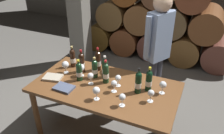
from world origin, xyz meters
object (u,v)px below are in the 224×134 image
wine_glass_0 (163,85)px  sommelier_presenting (158,46)px  wine_bottle_0 (82,62)px  wine_bottle_8 (149,80)px  wine_bottle_7 (105,68)px  wine_glass_3 (96,91)px  wine_glass_2 (122,98)px  wine_glass_6 (118,78)px  wine_bottle_4 (106,73)px  wine_glass_8 (81,68)px  wine_bottle_6 (138,82)px  wine_glass_4 (151,94)px  leather_ledger (53,77)px  wine_glass_1 (114,84)px  wine_bottle_2 (79,71)px  tasting_notebook (64,88)px  wine_glass_7 (91,76)px  wine_bottle_3 (73,58)px  wine_bottle_5 (95,69)px  wine_bottle_1 (98,61)px  dining_table (105,92)px  wine_glass_5 (65,65)px

wine_glass_0 → sommelier_presenting: sommelier_presenting is taller
wine_bottle_0 → wine_bottle_8: size_ratio=1.04×
wine_bottle_7 → wine_glass_3: (0.11, -0.44, -0.02)m
wine_glass_2 → wine_glass_6: (-0.18, 0.32, -0.00)m
wine_bottle_4 → wine_glass_8: size_ratio=1.83×
wine_bottle_6 → wine_bottle_7: size_ratio=1.06×
wine_glass_4 → leather_ledger: (-1.22, -0.05, -0.09)m
wine_glass_1 → wine_glass_8: bearing=164.0°
wine_glass_8 → wine_bottle_6: bearing=-3.8°
wine_bottle_2 → wine_bottle_7: (0.26, 0.18, 0.01)m
wine_bottle_7 → tasting_notebook: size_ratio=1.34×
wine_bottle_2 → wine_glass_7: bearing=-7.3°
wine_glass_7 → wine_glass_8: (-0.20, 0.11, 0.01)m
wine_glass_4 → tasting_notebook: (-0.97, -0.18, -0.09)m
wine_bottle_3 → wine_glass_4: 1.20m
wine_glass_4 → leather_ledger: bearing=-177.9°
wine_bottle_7 → wine_glass_3: size_ratio=1.91×
tasting_notebook → wine_bottle_5: bearing=63.0°
wine_bottle_0 → wine_glass_8: (0.04, -0.09, -0.02)m
wine_glass_1 → sommelier_presenting: 0.88m
wine_bottle_1 → wine_bottle_2: (-0.10, -0.31, -0.01)m
wine_bottle_8 → wine_glass_6: bearing=-169.9°
wine_bottle_6 → leather_ledger: (-1.05, -0.15, -0.12)m
wine_bottle_1 → wine_glass_6: (0.38, -0.24, -0.03)m
wine_glass_3 → sommelier_presenting: 1.10m
wine_bottle_3 → wine_glass_8: size_ratio=1.81×
wine_glass_3 → tasting_notebook: size_ratio=0.70×
wine_glass_6 → wine_glass_1: bearing=-88.9°
wine_bottle_7 → wine_bottle_8: (0.57, -0.05, 0.00)m
wine_glass_1 → wine_bottle_3: bearing=156.9°
wine_glass_8 → wine_glass_7: bearing=-29.9°
wine_bottle_8 → wine_glass_2: wine_bottle_8 is taller
wine_glass_7 → dining_table: bearing=10.1°
wine_glass_8 → wine_glass_4: bearing=-9.3°
wine_glass_0 → wine_bottle_1: bearing=168.7°
dining_table → wine_bottle_1: 0.45m
leather_ledger → sommelier_presenting: 1.41m
wine_glass_2 → wine_glass_5: size_ratio=0.90×
wine_bottle_4 → wine_glass_1: 0.22m
wine_bottle_1 → wine_bottle_5: size_ratio=1.15×
wine_bottle_3 → tasting_notebook: bearing=-69.4°
wine_bottle_2 → wine_bottle_4: 0.33m
wine_bottle_6 → wine_glass_6: wine_bottle_6 is taller
wine_bottle_4 → wine_glass_5: (-0.56, -0.01, -0.02)m
wine_bottle_7 → sommelier_presenting: sommelier_presenting is taller
wine_glass_5 → wine_bottle_4: bearing=0.7°
dining_table → tasting_notebook: bearing=-148.8°
leather_ledger → wine_glass_6: bearing=-0.3°
wine_glass_1 → wine_bottle_1: bearing=136.4°
wine_bottle_5 → leather_ledger: bearing=-152.2°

